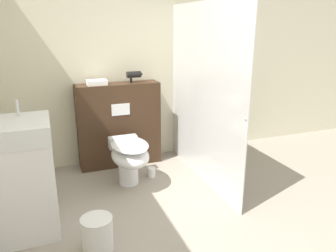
{
  "coord_description": "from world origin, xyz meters",
  "views": [
    {
      "loc": [
        -1.05,
        -1.8,
        1.72
      ],
      "look_at": [
        0.14,
        1.34,
        0.68
      ],
      "focal_mm": 35.0,
      "sensor_mm": 36.0,
      "label": 1
    }
  ],
  "objects_px": {
    "hair_drier": "(134,75)",
    "waste_bin": "(97,234)",
    "toilet": "(129,157)",
    "sink_vanity": "(25,177)"
  },
  "relations": [
    {
      "from": "toilet",
      "to": "hair_drier",
      "type": "height_order",
      "value": "hair_drier"
    },
    {
      "from": "hair_drier",
      "to": "waste_bin",
      "type": "height_order",
      "value": "hair_drier"
    },
    {
      "from": "toilet",
      "to": "sink_vanity",
      "type": "height_order",
      "value": "sink_vanity"
    },
    {
      "from": "sink_vanity",
      "to": "waste_bin",
      "type": "height_order",
      "value": "sink_vanity"
    },
    {
      "from": "sink_vanity",
      "to": "waste_bin",
      "type": "distance_m",
      "value": 0.78
    },
    {
      "from": "toilet",
      "to": "sink_vanity",
      "type": "xyz_separation_m",
      "value": [
        -1.01,
        -0.49,
        0.15
      ]
    },
    {
      "from": "toilet",
      "to": "waste_bin",
      "type": "relative_size",
      "value": 2.42
    },
    {
      "from": "sink_vanity",
      "to": "hair_drier",
      "type": "distance_m",
      "value": 1.8
    },
    {
      "from": "toilet",
      "to": "sink_vanity",
      "type": "bearing_deg",
      "value": -154.16
    },
    {
      "from": "sink_vanity",
      "to": "hair_drier",
      "type": "relative_size",
      "value": 5.63
    }
  ]
}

